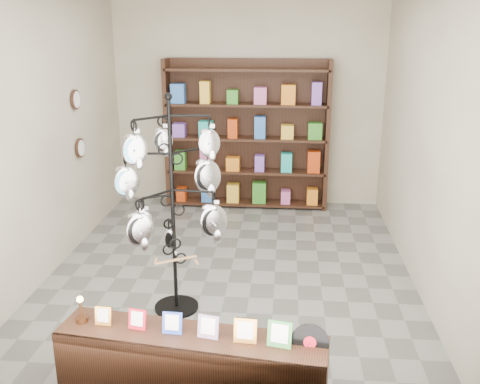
{
  "coord_description": "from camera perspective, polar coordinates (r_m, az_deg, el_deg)",
  "views": [
    {
      "loc": [
        0.59,
        -5.5,
        2.68
      ],
      "look_at": [
        0.19,
        -1.0,
        1.25
      ],
      "focal_mm": 40.0,
      "sensor_mm": 36.0,
      "label": 1
    }
  ],
  "objects": [
    {
      "name": "ground",
      "position": [
        6.15,
        -0.96,
        -8.3
      ],
      "size": [
        5.0,
        5.0,
        0.0
      ],
      "primitive_type": "plane",
      "color": "slate",
      "rests_on": "ground"
    },
    {
      "name": "display_tree",
      "position": [
        4.94,
        -7.27,
        0.17
      ],
      "size": [
        1.17,
        1.17,
        2.11
      ],
      "rotation": [
        0.0,
        0.0,
        0.44
      ],
      "color": "black",
      "rests_on": "ground"
    },
    {
      "name": "room_envelope",
      "position": [
        5.6,
        -1.06,
        9.01
      ],
      "size": [
        5.0,
        5.0,
        5.0
      ],
      "color": "#C0B39A",
      "rests_on": "ground"
    },
    {
      "name": "wall_clocks",
      "position": [
        6.9,
        -16.91,
        6.95
      ],
      "size": [
        0.03,
        0.24,
        0.84
      ],
      "color": "black",
      "rests_on": "ground"
    },
    {
      "name": "back_shelving",
      "position": [
        7.99,
        0.72,
        5.63
      ],
      "size": [
        2.42,
        0.36,
        2.2
      ],
      "color": "black",
      "rests_on": "ground"
    },
    {
      "name": "front_shelf",
      "position": [
        4.22,
        -5.2,
        -17.75
      ],
      "size": [
        2.05,
        0.66,
        0.71
      ],
      "rotation": [
        0.0,
        0.0,
        -0.13
      ],
      "color": "black",
      "rests_on": "ground"
    }
  ]
}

